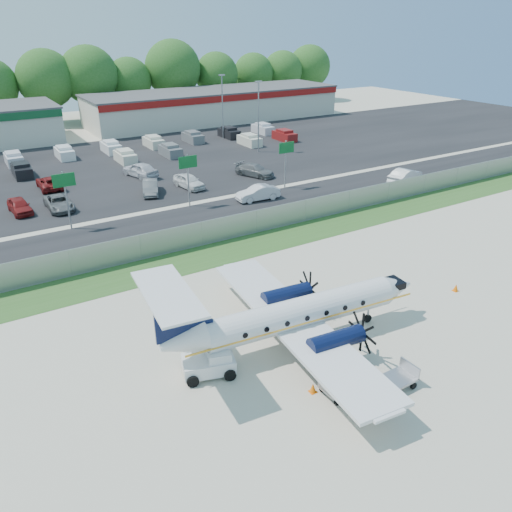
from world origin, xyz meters
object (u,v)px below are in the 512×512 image
pushback_tug (211,362)px  aircraft (296,314)px  baggage_cart_near (395,379)px  baggage_cart_far (341,385)px

pushback_tug → aircraft: bearing=-1.5°
aircraft → baggage_cart_near: (1.97, -5.48, -1.40)m
pushback_tug → baggage_cart_near: size_ratio=1.41×
aircraft → baggage_cart_far: 4.66m
baggage_cart_near → baggage_cart_far: size_ratio=1.03×
aircraft → pushback_tug: size_ratio=5.53×
aircraft → baggage_cart_near: bearing=-70.2°
aircraft → pushback_tug: (-5.04, 0.13, -1.23)m
aircraft → baggage_cart_far: (-0.46, -4.42, -1.41)m
pushback_tug → baggage_cart_far: pushback_tug is taller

